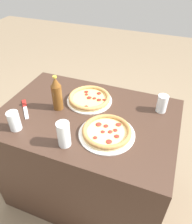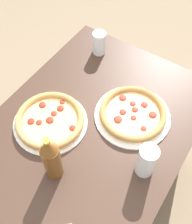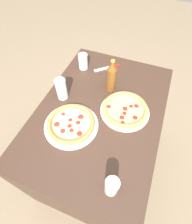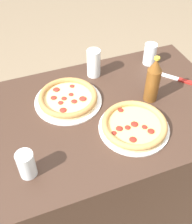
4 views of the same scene
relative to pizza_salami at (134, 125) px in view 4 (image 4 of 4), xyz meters
The scene contains 9 objects.
ground_plane 0.81m from the pizza_salami, 106.16° to the left, with size 8.00×8.00×0.00m, color #847056.
table 0.43m from the pizza_salami, 106.16° to the left, with size 1.10×0.76×0.77m.
pizza_salami is the anchor object (origin of this frame).
pizza_pepperoni 0.34m from the pizza_salami, 129.03° to the left, with size 0.31×0.31×0.04m.
glass_water 0.49m from the pizza_salami, 54.52° to the left, with size 0.07×0.07×0.11m.
glass_red_wine 0.41m from the pizza_salami, 94.10° to the left, with size 0.07×0.07×0.14m.
glass_orange_juice 0.46m from the pizza_salami, behind, with size 0.06×0.06×0.11m.
beer_bottle 0.23m from the pizza_salami, 43.05° to the left, with size 0.06×0.06×0.23m.
knife 0.42m from the pizza_salami, 32.75° to the left, with size 0.15×0.17×0.01m.
Camera 4 is at (-0.39, -0.83, 1.67)m, focal length 45.00 mm.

